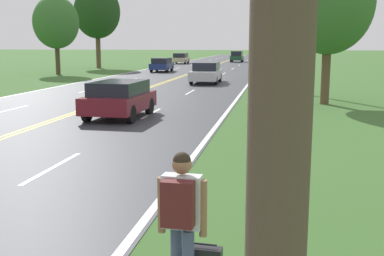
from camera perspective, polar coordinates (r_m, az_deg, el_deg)
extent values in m
cube|color=white|center=(11.87, -16.15, -4.52)|extent=(0.12, 3.00, 0.00)
cube|color=white|center=(20.17, -4.84, 1.73)|extent=(0.12, 3.00, 0.00)
cube|color=white|center=(28.89, -0.22, 4.28)|extent=(0.12, 3.00, 0.00)
cube|color=white|center=(37.74, 2.26, 5.63)|extent=(0.12, 3.00, 0.00)
cube|color=white|center=(46.65, 3.80, 6.46)|extent=(0.12, 3.00, 0.00)
cube|color=white|center=(55.59, 4.85, 7.02)|extent=(0.12, 3.00, 0.00)
cube|color=white|center=(64.55, 5.61, 7.42)|extent=(0.12, 3.00, 0.00)
cube|color=white|center=(73.51, 6.18, 7.73)|extent=(0.12, 3.00, 0.00)
cube|color=white|center=(82.49, 6.63, 7.96)|extent=(0.12, 3.00, 0.00)
cube|color=white|center=(91.47, 6.99, 8.16)|extent=(0.12, 3.00, 0.00)
cube|color=white|center=(100.45, 7.29, 8.31)|extent=(0.12, 3.00, 0.00)
cube|color=white|center=(109.43, 7.54, 8.44)|extent=(0.12, 3.00, 0.00)
cube|color=white|center=(22.69, -20.74, 2.04)|extent=(0.12, 3.00, 0.00)
cube|color=white|center=(30.70, -12.14, 4.40)|extent=(0.12, 3.00, 0.00)
cube|color=white|center=(39.15, -7.15, 5.72)|extent=(0.12, 3.00, 0.00)
cube|color=white|center=(47.80, -3.93, 6.54)|extent=(0.12, 3.00, 0.00)
cube|color=white|center=(56.55, -1.70, 7.10)|extent=(0.12, 3.00, 0.00)
cube|color=white|center=(65.38, -0.07, 7.50)|extent=(0.12, 3.00, 0.00)
cube|color=white|center=(74.24, 1.18, 7.80)|extent=(0.12, 3.00, 0.00)
cube|color=white|center=(83.14, 2.16, 8.04)|extent=(0.12, 3.00, 0.00)
cube|color=white|center=(92.05, 2.95, 8.23)|extent=(0.12, 3.00, 0.00)
cube|color=white|center=(100.98, 3.61, 8.38)|extent=(0.12, 3.00, 0.00)
cube|color=white|center=(109.93, 4.15, 8.51)|extent=(0.12, 3.00, 0.00)
cube|color=silver|center=(5.53, -1.19, -8.70)|extent=(0.46, 0.21, 0.62)
sphere|color=#936647|center=(5.41, -1.21, -4.34)|extent=(0.22, 0.22, 0.22)
sphere|color=#2D2319|center=(5.40, -1.21, -3.94)|extent=(0.21, 0.21, 0.21)
cylinder|color=#936647|center=(5.62, -3.65, -9.09)|extent=(0.09, 0.09, 0.66)
cylinder|color=#936647|center=(5.50, 1.33, -9.51)|extent=(0.09, 0.09, 0.66)
cube|color=#561E1E|center=(5.36, -1.69, -8.99)|extent=(0.37, 0.20, 0.52)
cylinder|color=black|center=(5.80, 1.57, -13.61)|extent=(0.28, 0.04, 0.02)
cylinder|color=red|center=(17.21, 9.54, 1.14)|extent=(0.29, 0.29, 0.59)
sphere|color=red|center=(17.16, 9.57, 2.31)|extent=(0.27, 0.27, 0.27)
cylinder|color=red|center=(17.20, 10.16, 1.34)|extent=(0.08, 0.10, 0.10)
cylinder|color=red|center=(17.20, 8.93, 1.38)|extent=(0.08, 0.10, 0.10)
cylinder|color=gray|center=(19.07, 8.36, 4.78)|extent=(0.07, 0.07, 2.40)
cylinder|color=silver|center=(18.99, 8.43, 7.63)|extent=(0.60, 0.02, 0.60)
torus|color=red|center=(18.98, 8.43, 7.63)|extent=(0.55, 0.07, 0.55)
cube|color=silver|center=(19.02, 8.38, 5.97)|extent=(0.44, 0.02, 0.44)
cylinder|color=brown|center=(29.92, 11.46, 12.26)|extent=(0.24, 0.24, 8.35)
cylinder|color=#473828|center=(46.96, -15.63, 7.96)|extent=(0.42, 0.42, 3.01)
ellipsoid|color=#386B2D|center=(46.97, -15.83, 11.96)|extent=(4.19, 4.19, 4.82)
cylinder|color=brown|center=(24.05, 15.56, 6.30)|extent=(0.42, 0.42, 3.00)
ellipsoid|color=#386B2D|center=(24.08, 15.94, 14.10)|extent=(4.18, 4.18, 4.81)
cylinder|color=brown|center=(58.05, -11.04, 9.07)|extent=(0.53, 0.53, 4.22)
ellipsoid|color=#1E4219|center=(58.16, -11.19, 13.37)|extent=(5.31, 5.31, 6.11)
cylinder|color=black|center=(17.78, -7.25, 1.64)|extent=(0.22, 0.69, 0.68)
cylinder|color=black|center=(18.42, -12.37, 1.78)|extent=(0.22, 0.69, 0.68)
cylinder|color=black|center=(19.97, -5.06, 2.60)|extent=(0.22, 0.69, 0.68)
cylinder|color=black|center=(20.54, -9.71, 2.70)|extent=(0.22, 0.69, 0.68)
cube|color=maroon|center=(19.12, -8.59, 3.05)|extent=(2.06, 3.81, 0.63)
cube|color=#1E232D|center=(19.06, -8.64, 4.75)|extent=(1.79, 2.68, 0.51)
cylinder|color=black|center=(33.97, 2.83, 5.65)|extent=(0.21, 0.65, 0.64)
cylinder|color=black|center=(34.20, -0.10, 5.69)|extent=(0.21, 0.65, 0.64)
cylinder|color=black|center=(36.96, 3.33, 6.00)|extent=(0.21, 0.65, 0.64)
cylinder|color=black|center=(37.17, 0.63, 6.04)|extent=(0.21, 0.65, 0.64)
cube|color=silver|center=(35.54, 1.68, 6.32)|extent=(2.06, 4.90, 0.64)
cube|color=#1E232D|center=(35.70, 1.73, 7.32)|extent=(1.77, 2.71, 0.59)
cylinder|color=black|center=(50.93, -4.20, 7.11)|extent=(0.22, 0.66, 0.65)
cylinder|color=black|center=(50.61, -2.42, 7.11)|extent=(0.22, 0.66, 0.65)
cylinder|color=black|center=(48.56, -4.83, 6.95)|extent=(0.22, 0.66, 0.65)
cylinder|color=black|center=(48.22, -2.98, 6.95)|extent=(0.22, 0.66, 0.65)
cube|color=navy|center=(49.56, -3.61, 7.33)|extent=(1.91, 3.98, 0.59)
cube|color=#1E232D|center=(49.54, -3.61, 7.98)|extent=(1.66, 2.80, 0.53)
cylinder|color=black|center=(70.36, -1.86, 7.92)|extent=(0.21, 0.64, 0.63)
cylinder|color=black|center=(70.03, -0.46, 7.92)|extent=(0.21, 0.64, 0.63)
cylinder|color=black|center=(68.03, -2.26, 7.85)|extent=(0.21, 0.64, 0.63)
cylinder|color=black|center=(67.70, -0.82, 7.85)|extent=(0.21, 0.64, 0.63)
cube|color=#C1B28E|center=(69.02, -1.35, 8.11)|extent=(1.95, 3.84, 0.60)
cube|color=#1E232D|center=(69.00, -1.35, 8.61)|extent=(1.71, 2.69, 0.60)
cylinder|color=black|center=(74.17, 5.88, 8.01)|extent=(0.21, 0.70, 0.69)
cylinder|color=black|center=(74.33, 4.63, 8.03)|extent=(0.21, 0.70, 0.69)
cylinder|color=black|center=(76.36, 6.03, 8.06)|extent=(0.21, 0.70, 0.69)
cylinder|color=black|center=(76.52, 4.82, 8.09)|extent=(0.21, 0.70, 0.69)
cube|color=#1E472D|center=(75.33, 5.35, 8.27)|extent=(1.86, 3.57, 0.66)
cube|color=#1E232D|center=(75.31, 5.36, 8.79)|extent=(1.63, 2.50, 0.71)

